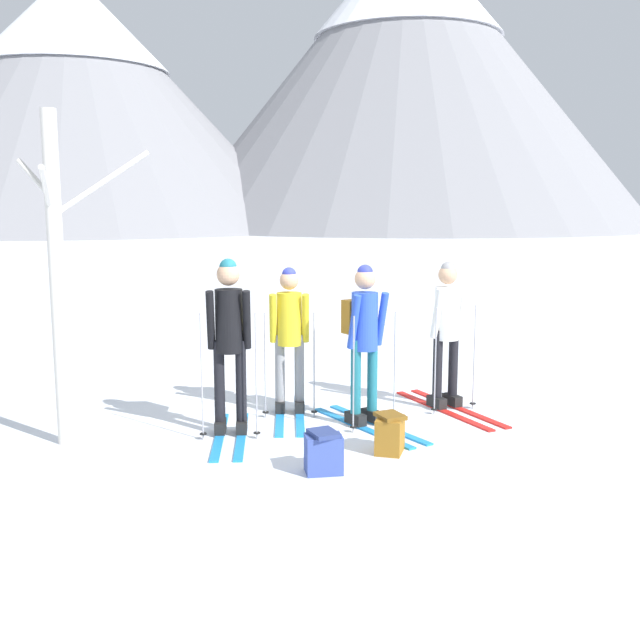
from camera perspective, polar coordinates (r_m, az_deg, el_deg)
The scene contains 9 objects.
ground_plane at distance 8.21m, azimuth 0.20°, elevation -7.69°, with size 400.00×400.00×0.00m, color white.
skier_in_black at distance 7.56m, azimuth -6.98°, elevation -1.15°, with size 0.84×1.56×1.81m.
skier_in_yellow at distance 8.30m, azimuth -2.37°, elevation -0.95°, with size 0.90×1.64×1.66m.
skier_in_blue at distance 7.86m, azimuth 3.39°, elevation -1.19°, with size 0.60×1.72×1.72m.
skier_in_white at distance 8.61m, azimuth 9.74°, elevation -0.73°, with size 0.61×1.80×1.70m.
birch_tree_tall at distance 7.54m, azimuth -19.47°, elevation 3.39°, with size 1.22×0.97×3.22m.
backpack_on_snow_front at distance 6.62m, azimuth 0.28°, elevation -10.13°, with size 0.37×0.31×0.38m.
backpack_on_snow_beside at distance 7.17m, azimuth 5.39°, elevation -8.68°, with size 0.39×0.40×0.38m.
mountain_ridge_distant at distance 71.43m, azimuth -17.21°, elevation 17.35°, with size 106.94×53.74×29.42m.
Camera 1 is at (-3.28, -7.16, 2.35)m, focal length 41.63 mm.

